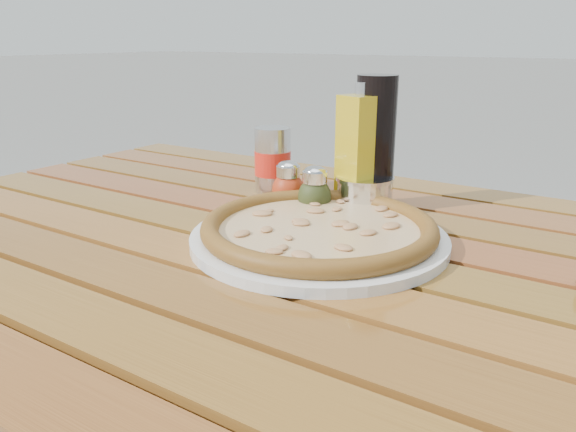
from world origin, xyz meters
The scene contains 9 objects.
table centered at (0.00, 0.00, 0.67)m, with size 1.40×0.90×0.75m.
plate centered at (0.05, 0.02, 0.76)m, with size 0.36×0.36×0.01m, color silver.
pizza centered at (0.05, 0.02, 0.77)m, with size 0.38×0.38×0.03m.
pepper_shaker centered at (-0.08, 0.14, 0.79)m, with size 0.07×0.07×0.08m.
oregano_shaker centered at (-0.02, 0.13, 0.79)m, with size 0.06×0.06×0.08m.
dark_bottle centered at (0.04, 0.21, 0.86)m, with size 0.07×0.07×0.22m, color black.
soda_can centered at (-0.16, 0.21, 0.81)m, with size 0.07×0.07×0.12m.
olive_oil_cruet centered at (0.03, 0.19, 0.85)m, with size 0.07×0.07×0.21m.
parmesan_tin centered at (0.04, 0.19, 0.78)m, with size 0.12×0.12×0.07m.
Camera 1 is at (0.42, -0.63, 1.03)m, focal length 35.00 mm.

